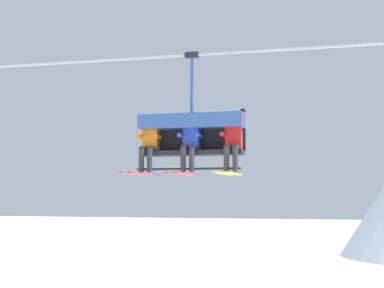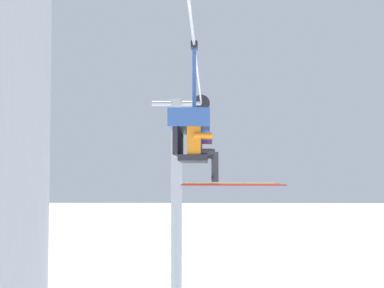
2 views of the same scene
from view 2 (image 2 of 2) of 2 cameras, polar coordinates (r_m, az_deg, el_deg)
lift_tower_far at (r=18.98m, az=-1.46°, el=-6.64°), size 0.36×1.88×7.92m
lift_cable at (r=11.32m, az=0.31°, el=8.78°), size 17.67×0.05×0.05m
chairlift_chair at (r=10.44m, az=-0.18°, el=1.31°), size 2.17×0.74×2.45m
skier_orange at (r=9.54m, az=0.97°, el=-0.06°), size 0.46×1.70×1.23m
skier_blue at (r=10.41m, az=1.03°, el=-0.31°), size 0.46×1.70×1.23m
skier_red at (r=11.29m, az=1.05°, el=-0.42°), size 0.48×1.70×1.34m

